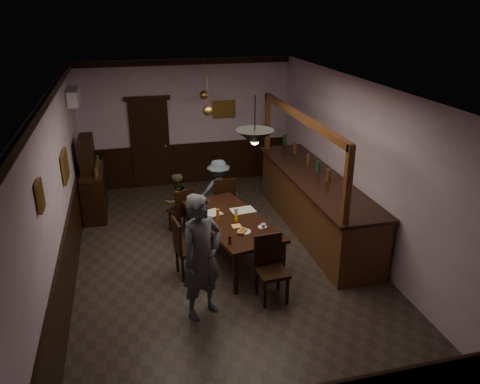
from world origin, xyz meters
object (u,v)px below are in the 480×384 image
object	(u,v)px
chair_far_left	(183,209)
person_seated_left	(177,201)
sideboard	(93,184)
pendant_iron	(255,137)
chair_near	(270,265)
coffee_cup	(263,226)
person_standing	(202,257)
pendant_brass_far	(204,95)
dining_table	(232,222)
chair_side	(185,246)
pendant_brass_mid	(208,111)
person_seated_right	(219,190)
bar_counter	(315,202)
soda_can	(236,218)
chair_far_right	(224,199)

from	to	relation	value
chair_far_left	person_seated_left	world-z (taller)	person_seated_left
sideboard	pendant_iron	bearing A→B (deg)	-51.73
chair_near	chair_far_left	bearing A→B (deg)	108.50
chair_near	coffee_cup	distance (m)	0.85
person_standing	pendant_brass_far	world-z (taller)	pendant_brass_far
dining_table	chair_side	size ratio (longest dim) A/B	2.33
person_standing	chair_far_left	bearing A→B (deg)	58.56
coffee_cup	pendant_brass_mid	xyz separation A→B (m)	(-0.50, 2.03, 1.50)
person_seated_left	pendant_brass_far	world-z (taller)	pendant_brass_far
person_seated_right	pendant_brass_mid	size ratio (longest dim) A/B	1.58
sideboard	chair_side	bearing A→B (deg)	-61.96
pendant_iron	pendant_brass_far	bearing A→B (deg)	90.77
bar_counter	pendant_iron	world-z (taller)	pendant_iron
person_standing	pendant_brass_far	size ratio (longest dim) A/B	2.29
pendant_brass_mid	chair_far_left	bearing A→B (deg)	-147.25
person_seated_right	coffee_cup	xyz separation A→B (m)	(0.31, -2.09, 0.16)
coffee_cup	sideboard	size ratio (longest dim) A/B	0.05
person_standing	person_seated_left	distance (m)	2.89
person_standing	pendant_brass_mid	size ratio (longest dim) A/B	2.29
chair_far_left	chair_near	size ratio (longest dim) A/B	0.92
soda_can	sideboard	distance (m)	3.56
person_seated_left	soda_can	xyz separation A→B (m)	(0.83, -1.53, 0.24)
chair_near	sideboard	world-z (taller)	sideboard
chair_near	person_seated_left	size ratio (longest dim) A/B	0.89
person_seated_left	coffee_cup	xyz separation A→B (m)	(1.19, -1.90, 0.23)
dining_table	pendant_brass_mid	xyz separation A→B (m)	(-0.08, 1.55, 1.61)
coffee_cup	soda_can	size ratio (longest dim) A/B	0.67
chair_side	sideboard	size ratio (longest dim) A/B	0.60
person_standing	coffee_cup	size ratio (longest dim) A/B	23.18
person_seated_right	sideboard	size ratio (longest dim) A/B	0.76
chair_far_right	person_standing	xyz separation A→B (m)	(-0.91, -2.78, 0.37)
chair_near	chair_side	size ratio (longest dim) A/B	1.00
chair_side	sideboard	distance (m)	3.24
bar_counter	pendant_brass_mid	xyz separation A→B (m)	(-1.89, 0.89, 1.70)
soda_can	chair_far_left	bearing A→B (deg)	120.81
person_standing	person_seated_right	distance (m)	3.19
person_seated_right	soda_can	world-z (taller)	person_seated_right
chair_near	pendant_brass_mid	xyz separation A→B (m)	(-0.38, 2.83, 1.74)
dining_table	pendant_brass_mid	size ratio (longest dim) A/B	2.92
dining_table	pendant_brass_far	xyz separation A→B (m)	(0.12, 3.12, 1.61)
dining_table	pendant_brass_far	world-z (taller)	pendant_brass_far
soda_can	pendant_brass_far	bearing A→B (deg)	88.88
sideboard	chair_near	bearing A→B (deg)	-54.40
chair_far_left	sideboard	bearing A→B (deg)	-61.06
chair_side	soda_can	bearing A→B (deg)	-81.34
soda_can	person_seated_left	bearing A→B (deg)	118.39
pendant_iron	chair_near	bearing A→B (deg)	-76.25
chair_side	person_seated_left	world-z (taller)	person_seated_left
sideboard	bar_counter	bearing A→B (deg)	-23.25
chair_side	soda_can	distance (m)	1.00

